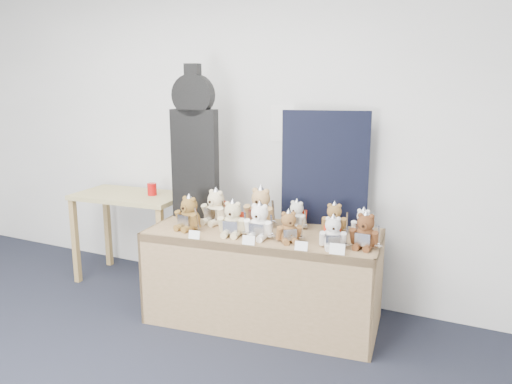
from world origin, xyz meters
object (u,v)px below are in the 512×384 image
at_px(red_cup, 152,189).
at_px(teddy_front_right, 289,228).
at_px(side_table, 131,208).
at_px(teddy_back_end, 363,223).
at_px(teddy_front_far_left, 189,214).
at_px(teddy_back_centre_right, 296,216).
at_px(teddy_front_left, 233,220).
at_px(teddy_back_centre_left, 260,209).
at_px(teddy_front_end, 365,232).
at_px(teddy_front_far_right, 333,234).
at_px(teddy_back_left, 216,208).
at_px(teddy_front_centre, 259,223).
at_px(teddy_back_far_left, 219,211).
at_px(guitar_case, 195,144).
at_px(display_table, 260,254).
at_px(teddy_back_right, 334,219).

distance_m(red_cup, teddy_front_right, 1.52).
height_order(side_table, red_cup, red_cup).
relative_size(red_cup, teddy_back_end, 0.49).
xyz_separation_m(teddy_front_far_left, teddy_back_centre_right, (0.72, 0.38, -0.02)).
height_order(teddy_front_left, teddy_back_centre_left, teddy_back_centre_left).
relative_size(teddy_front_end, teddy_back_end, 1.22).
distance_m(teddy_front_far_right, teddy_back_end, 0.38).
bearing_deg(teddy_back_centre_left, teddy_front_right, -38.33).
bearing_deg(teddy_back_end, teddy_front_left, -155.67).
bearing_deg(teddy_back_left, teddy_front_centre, -12.38).
relative_size(teddy_front_far_left, teddy_back_left, 0.95).
distance_m(teddy_back_left, teddy_back_centre_right, 0.64).
xyz_separation_m(teddy_front_centre, teddy_back_left, (-0.47, 0.19, 0.01)).
bearing_deg(teddy_front_right, teddy_back_far_left, 126.99).
relative_size(teddy_back_centre_left, teddy_back_end, 1.52).
distance_m(side_table, teddy_front_centre, 1.52).
distance_m(side_table, teddy_back_far_left, 1.01).
relative_size(red_cup, teddy_front_far_right, 0.44).
bearing_deg(teddy_front_left, teddy_back_far_left, 123.55).
relative_size(teddy_front_far_left, teddy_front_right, 1.17).
distance_m(teddy_front_end, teddy_back_far_left, 1.20).
distance_m(red_cup, teddy_back_far_left, 0.80).
bearing_deg(teddy_back_far_left, teddy_front_far_left, -89.75).
bearing_deg(teddy_front_far_left, teddy_front_centre, 12.83).
relative_size(teddy_back_end, teddy_back_far_left, 1.04).
relative_size(guitar_case, teddy_back_far_left, 5.67).
xyz_separation_m(teddy_front_right, teddy_back_far_left, (-0.69, 0.24, -0.01)).
distance_m(display_table, teddy_front_centre, 0.29).
relative_size(teddy_back_centre_right, teddy_back_right, 0.96).
height_order(teddy_front_far_left, teddy_back_far_left, teddy_front_far_left).
bearing_deg(teddy_back_centre_right, teddy_back_centre_left, -161.30).
distance_m(guitar_case, red_cup, 0.70).
height_order(red_cup, teddy_front_far_right, teddy_front_far_right).
relative_size(teddy_front_left, teddy_front_centre, 1.00).
bearing_deg(display_table, teddy_front_centre, -76.24).
bearing_deg(teddy_back_right, teddy_back_far_left, 168.24).
relative_size(display_table, teddy_front_end, 6.59).
relative_size(side_table, teddy_front_centre, 3.56).
height_order(teddy_front_far_right, teddy_back_far_left, teddy_front_far_right).
distance_m(guitar_case, teddy_front_right, 1.10).
distance_m(teddy_front_far_left, teddy_front_right, 0.79).
distance_m(teddy_back_left, teddy_back_end, 1.13).
relative_size(display_table, teddy_back_centre_left, 5.29).
height_order(teddy_front_left, teddy_front_end, teddy_front_left).
distance_m(teddy_front_far_right, teddy_back_centre_left, 0.71).
height_order(teddy_back_left, teddy_back_centre_right, teddy_back_left).
xyz_separation_m(guitar_case, teddy_back_centre_right, (0.87, 0.05, -0.50)).
relative_size(teddy_front_far_left, teddy_back_centre_left, 0.85).
bearing_deg(teddy_front_end, teddy_back_centre_left, 170.40).
distance_m(red_cup, teddy_back_right, 1.69).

